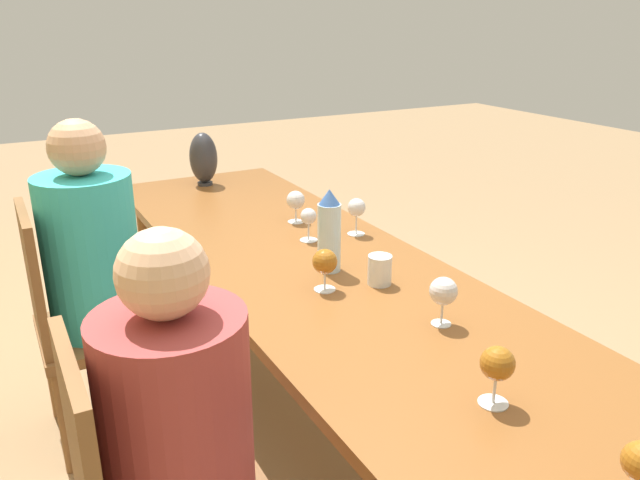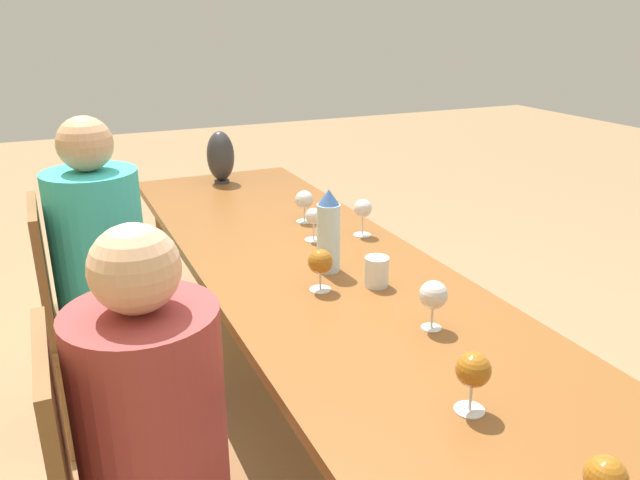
{
  "view_description": "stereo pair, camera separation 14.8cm",
  "coord_description": "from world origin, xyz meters",
  "px_view_note": "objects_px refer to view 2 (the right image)",
  "views": [
    {
      "loc": [
        -1.74,
        0.97,
        1.57
      ],
      "look_at": [
        0.05,
        0.0,
        0.82
      ],
      "focal_mm": 35.0,
      "sensor_mm": 36.0,
      "label": 1
    },
    {
      "loc": [
        -1.81,
        0.84,
        1.57
      ],
      "look_at": [
        0.05,
        0.0,
        0.82
      ],
      "focal_mm": 35.0,
      "sensor_mm": 36.0,
      "label": 2
    }
  ],
  "objects_px": {
    "water_tumbler": "(377,272)",
    "wine_glass_4": "(320,262)",
    "wine_glass_5": "(304,200)",
    "wine_glass_1": "(473,371)",
    "water_bottle": "(329,232)",
    "vase": "(220,156)",
    "person_near": "(161,446)",
    "person_far": "(105,269)",
    "wine_glass_3": "(363,209)",
    "chair_far": "(86,312)",
    "wine_glass_2": "(605,478)",
    "wine_glass_6": "(433,295)",
    "wine_glass_0": "(313,217)"
  },
  "relations": [
    {
      "from": "wine_glass_1",
      "to": "wine_glass_5",
      "type": "bearing_deg",
      "value": -7.54
    },
    {
      "from": "water_bottle",
      "to": "person_far",
      "type": "distance_m",
      "value": 0.88
    },
    {
      "from": "person_far",
      "to": "water_bottle",
      "type": "bearing_deg",
      "value": -124.89
    },
    {
      "from": "wine_glass_3",
      "to": "wine_glass_4",
      "type": "distance_m",
      "value": 0.55
    },
    {
      "from": "wine_glass_1",
      "to": "wine_glass_2",
      "type": "height_order",
      "value": "wine_glass_1"
    },
    {
      "from": "wine_glass_3",
      "to": "water_bottle",
      "type": "bearing_deg",
      "value": 134.39
    },
    {
      "from": "wine_glass_4",
      "to": "wine_glass_6",
      "type": "xyz_separation_m",
      "value": [
        -0.37,
        -0.18,
        0.01
      ]
    },
    {
      "from": "wine_glass_3",
      "to": "person_far",
      "type": "height_order",
      "value": "person_far"
    },
    {
      "from": "vase",
      "to": "wine_glass_4",
      "type": "relative_size",
      "value": 1.95
    },
    {
      "from": "person_near",
      "to": "person_far",
      "type": "xyz_separation_m",
      "value": [
        1.07,
        0.0,
        0.03
      ]
    },
    {
      "from": "water_bottle",
      "to": "person_far",
      "type": "xyz_separation_m",
      "value": [
        0.49,
        0.7,
        -0.2
      ]
    },
    {
      "from": "wine_glass_5",
      "to": "water_bottle",
      "type": "bearing_deg",
      "value": 165.9
    },
    {
      "from": "wine_glass_0",
      "to": "person_near",
      "type": "relative_size",
      "value": 0.11
    },
    {
      "from": "water_bottle",
      "to": "vase",
      "type": "distance_m",
      "value": 1.3
    },
    {
      "from": "water_bottle",
      "to": "water_tumbler",
      "type": "distance_m",
      "value": 0.22
    },
    {
      "from": "wine_glass_0",
      "to": "wine_glass_3",
      "type": "bearing_deg",
      "value": -97.63
    },
    {
      "from": "wine_glass_5",
      "to": "person_near",
      "type": "bearing_deg",
      "value": 143.18
    },
    {
      "from": "chair_far",
      "to": "wine_glass_2",
      "type": "bearing_deg",
      "value": -156.44
    },
    {
      "from": "wine_glass_1",
      "to": "wine_glass_2",
      "type": "distance_m",
      "value": 0.36
    },
    {
      "from": "wine_glass_5",
      "to": "wine_glass_6",
      "type": "relative_size",
      "value": 0.94
    },
    {
      "from": "wine_glass_0",
      "to": "water_tumbler",
      "type": "bearing_deg",
      "value": -178.32
    },
    {
      "from": "person_near",
      "to": "wine_glass_2",
      "type": "bearing_deg",
      "value": -134.19
    },
    {
      "from": "water_bottle",
      "to": "wine_glass_6",
      "type": "bearing_deg",
      "value": -170.05
    },
    {
      "from": "water_bottle",
      "to": "person_near",
      "type": "bearing_deg",
      "value": 129.86
    },
    {
      "from": "water_bottle",
      "to": "wine_glass_6",
      "type": "relative_size",
      "value": 2.0
    },
    {
      "from": "wine_glass_4",
      "to": "water_bottle",
      "type": "bearing_deg",
      "value": -34.05
    },
    {
      "from": "wine_glass_3",
      "to": "wine_glass_6",
      "type": "relative_size",
      "value": 1.03
    },
    {
      "from": "water_bottle",
      "to": "wine_glass_0",
      "type": "xyz_separation_m",
      "value": [
        0.3,
        -0.08,
        -0.05
      ]
    },
    {
      "from": "wine_glass_1",
      "to": "wine_glass_4",
      "type": "height_order",
      "value": "wine_glass_1"
    },
    {
      "from": "wine_glass_1",
      "to": "chair_far",
      "type": "height_order",
      "value": "chair_far"
    },
    {
      "from": "wine_glass_4",
      "to": "wine_glass_2",
      "type": "bearing_deg",
      "value": -177.21
    },
    {
      "from": "water_tumbler",
      "to": "wine_glass_4",
      "type": "relative_size",
      "value": 0.71
    },
    {
      "from": "chair_far",
      "to": "person_near",
      "type": "xyz_separation_m",
      "value": [
        -1.07,
        -0.09,
        0.13
      ]
    },
    {
      "from": "wine_glass_0",
      "to": "wine_glass_6",
      "type": "relative_size",
      "value": 0.91
    },
    {
      "from": "wine_glass_3",
      "to": "person_far",
      "type": "xyz_separation_m",
      "value": [
        0.22,
        0.98,
        -0.17
      ]
    },
    {
      "from": "vase",
      "to": "wine_glass_3",
      "type": "distance_m",
      "value": 1.07
    },
    {
      "from": "wine_glass_5",
      "to": "water_tumbler",
      "type": "bearing_deg",
      "value": 176.51
    },
    {
      "from": "wine_glass_5",
      "to": "person_far",
      "type": "distance_m",
      "value": 0.85
    },
    {
      "from": "water_tumbler",
      "to": "vase",
      "type": "bearing_deg",
      "value": 3.99
    },
    {
      "from": "water_bottle",
      "to": "water_tumbler",
      "type": "bearing_deg",
      "value": -153.91
    },
    {
      "from": "water_bottle",
      "to": "wine_glass_5",
      "type": "relative_size",
      "value": 2.12
    },
    {
      "from": "wine_glass_6",
      "to": "person_near",
      "type": "distance_m",
      "value": 0.82
    },
    {
      "from": "wine_glass_2",
      "to": "wine_glass_5",
      "type": "distance_m",
      "value": 1.76
    },
    {
      "from": "water_tumbler",
      "to": "wine_glass_5",
      "type": "bearing_deg",
      "value": -3.49
    },
    {
      "from": "person_far",
      "to": "wine_glass_4",
      "type": "bearing_deg",
      "value": -135.85
    },
    {
      "from": "wine_glass_0",
      "to": "person_far",
      "type": "relative_size",
      "value": 0.11
    },
    {
      "from": "wine_glass_4",
      "to": "person_far",
      "type": "height_order",
      "value": "person_far"
    },
    {
      "from": "wine_glass_0",
      "to": "wine_glass_5",
      "type": "xyz_separation_m",
      "value": [
        0.23,
        -0.06,
        0.0
      ]
    },
    {
      "from": "wine_glass_6",
      "to": "water_bottle",
      "type": "bearing_deg",
      "value": 9.95
    },
    {
      "from": "wine_glass_3",
      "to": "person_near",
      "type": "distance_m",
      "value": 1.31
    }
  ]
}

